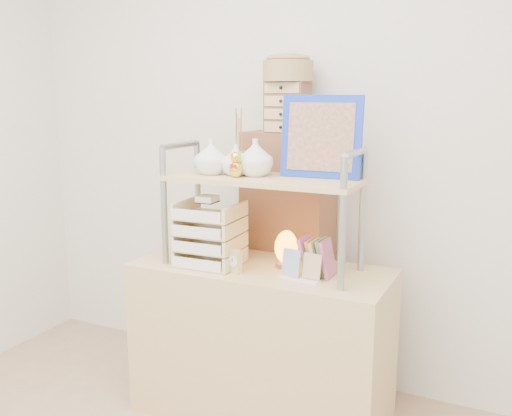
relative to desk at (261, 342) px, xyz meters
The scene contains 10 objects.
room_shell 1.55m from the desk, 90.00° to the right, with size 3.42×3.41×2.61m.
desk is the anchor object (origin of this frame).
cabinet 0.48m from the desk, 93.43° to the left, with size 0.45×0.24×1.35m, color brown.
hutch 0.82m from the desk, 146.24° to the left, with size 0.90×0.34×0.79m.
letter_tray 0.57m from the desk, 162.35° to the right, with size 0.28×0.27×0.33m.
salt_lamp 0.48m from the desk, 26.91° to the left, with size 0.11×0.11×0.17m.
desk_clock 0.45m from the desk, 120.17° to the right, with size 0.08×0.05×0.11m.
postcard_stand 0.48m from the desk, 22.00° to the right, with size 0.19×0.08×0.13m.
drawer_chest 1.15m from the desk, 93.64° to the left, with size 0.20×0.16×0.25m.
woven_basket 1.32m from the desk, 93.62° to the left, with size 0.25×0.25×0.10m, color olive.
Camera 1 is at (1.08, -1.10, 1.55)m, focal length 40.00 mm.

